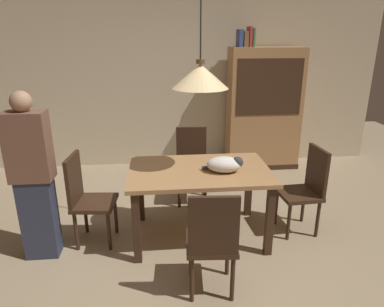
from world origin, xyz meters
name	(u,v)px	position (x,y,z in m)	size (l,w,h in m)	color
ground	(194,256)	(0.00, 0.00, 0.00)	(10.00, 10.00, 0.00)	#998466
back_wall	(176,73)	(0.00, 2.65, 1.45)	(6.40, 0.10, 2.90)	beige
dining_table	(200,179)	(0.09, 0.36, 0.65)	(1.40, 0.90, 0.75)	#A87A4C
chair_right_side	(306,186)	(1.22, 0.37, 0.51)	(0.43, 0.43, 0.93)	#382316
chair_near_front	(212,239)	(0.09, -0.52, 0.51)	(0.43, 0.43, 0.93)	#382316
chair_far_back	(192,161)	(0.10, 1.24, 0.51)	(0.42, 0.42, 0.93)	#382316
chair_left_side	(86,196)	(-1.03, 0.37, 0.51)	(0.44, 0.44, 0.93)	#382316
cat_sleeping	(225,164)	(0.33, 0.28, 0.83)	(0.39, 0.26, 0.16)	silver
pendant_lamp	(200,76)	(0.09, 0.36, 1.66)	(0.52, 0.52, 1.30)	beige
hutch_bookcase	(263,112)	(1.32, 2.32, 0.89)	(1.12, 0.45, 1.85)	#A87A4C
book_blue_wide	(240,38)	(0.90, 2.32, 1.97)	(0.06, 0.24, 0.24)	#384C93
book_brown_thick	(245,39)	(0.97, 2.32, 1.96)	(0.06, 0.24, 0.22)	brown
book_red_tall	(249,37)	(1.04, 2.32, 1.99)	(0.04, 0.22, 0.28)	#B73833
book_green_slim	(253,38)	(1.09, 2.32, 1.98)	(0.03, 0.20, 0.26)	#427A4C
person_standing	(33,178)	(-1.43, 0.18, 0.79)	(0.36, 0.22, 1.58)	#2D3347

